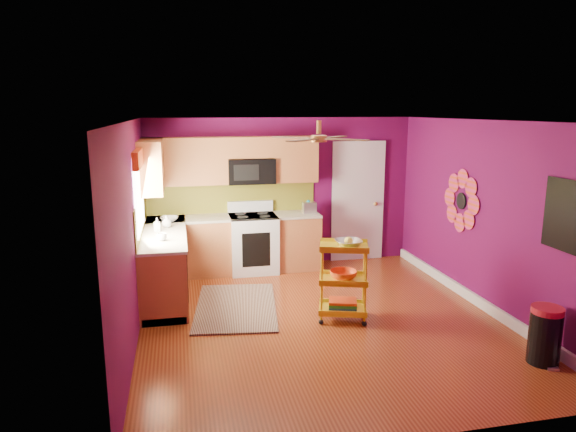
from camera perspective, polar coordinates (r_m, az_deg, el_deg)
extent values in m
plane|color=maroon|center=(6.71, 3.66, -11.36)|extent=(5.00, 5.00, 0.00)
cube|color=#5B0A45|center=(8.71, -0.69, 2.65)|extent=(4.50, 0.04, 2.50)
cube|color=#5B0A45|center=(4.07, 13.57, -8.46)|extent=(4.50, 0.04, 2.50)
cube|color=#5B0A45|center=(6.11, -16.94, -1.83)|extent=(0.04, 5.00, 2.50)
cube|color=#5B0A45|center=(7.26, 21.16, -0.01)|extent=(0.04, 5.00, 2.50)
cube|color=silver|center=(6.17, 3.97, 10.51)|extent=(4.50, 5.00, 0.04)
cube|color=white|center=(7.56, 20.30, -8.81)|extent=(0.05, 4.90, 0.14)
cube|color=#9B532A|center=(7.60, -13.52, -5.24)|extent=(0.60, 2.30, 0.90)
cube|color=#9B532A|center=(8.46, -5.93, -3.23)|extent=(2.80, 0.60, 0.90)
cube|color=beige|center=(7.48, -13.69, -1.80)|extent=(0.63, 2.30, 0.04)
cube|color=beige|center=(8.35, -6.00, -0.12)|extent=(2.80, 0.63, 0.04)
cube|color=black|center=(7.73, -13.37, -8.08)|extent=(0.54, 2.30, 0.10)
cube|color=black|center=(8.57, -5.87, -5.82)|extent=(2.80, 0.54, 0.10)
cube|color=white|center=(8.46, -3.89, -3.12)|extent=(0.76, 0.66, 0.92)
cube|color=black|center=(8.36, -3.93, -0.04)|extent=(0.76, 0.62, 0.03)
cube|color=white|center=(8.61, -4.21, 1.09)|extent=(0.76, 0.06, 0.18)
cube|color=black|center=(8.16, -3.56, -3.76)|extent=(0.45, 0.02, 0.55)
cube|color=#9B532A|center=(8.30, -11.34, 5.97)|extent=(1.32, 0.33, 0.75)
cube|color=#9B532A|center=(8.52, 0.78, 6.34)|extent=(0.72, 0.33, 0.75)
cube|color=#9B532A|center=(8.36, -4.20, 7.62)|extent=(0.76, 0.33, 0.34)
cube|color=#9B532A|center=(7.83, -14.92, 5.46)|extent=(0.33, 1.30, 0.75)
cube|color=black|center=(8.37, -4.13, 5.01)|extent=(0.76, 0.38, 0.40)
cube|color=brown|center=(8.58, -6.25, 2.07)|extent=(2.80, 0.01, 0.51)
cube|color=brown|center=(7.44, -16.02, 0.17)|extent=(0.01, 2.30, 0.51)
cube|color=white|center=(7.08, -16.26, 2.51)|extent=(0.03, 1.20, 1.00)
cube|color=#DE4213|center=(7.02, -16.23, 6.30)|extent=(0.08, 1.35, 0.22)
cube|color=white|center=(9.08, 7.72, 1.48)|extent=(0.85, 0.04, 2.05)
cube|color=white|center=(9.07, 7.77, 1.46)|extent=(0.95, 0.02, 2.15)
sphere|color=#BF8C3F|center=(9.15, 9.72, 1.34)|extent=(0.07, 0.07, 0.07)
cylinder|color=black|center=(7.73, 18.68, 1.60)|extent=(0.01, 0.24, 0.24)
cube|color=teal|center=(6.09, 28.35, 0.10)|extent=(0.03, 0.52, 0.72)
cube|color=black|center=(6.08, 28.24, 0.10)|extent=(0.01, 0.56, 0.76)
cylinder|color=#BF8C3F|center=(6.36, 3.46, 9.84)|extent=(0.06, 0.06, 0.16)
cylinder|color=#BF8C3F|center=(6.37, 3.44, 8.58)|extent=(0.20, 0.20, 0.08)
cube|color=#4C2D19|center=(6.70, 5.06, 8.71)|extent=(0.47, 0.47, 0.01)
cube|color=#4C2D19|center=(6.56, 0.52, 8.69)|extent=(0.47, 0.47, 0.01)
cube|color=#4C2D19|center=(6.04, 1.64, 8.42)|extent=(0.47, 0.47, 0.01)
cube|color=#4C2D19|center=(6.19, 6.54, 8.43)|extent=(0.47, 0.47, 0.01)
cube|color=black|center=(7.09, -5.79, -9.99)|extent=(1.28, 1.85, 0.02)
cylinder|color=yellow|center=(6.37, 3.75, -7.73)|extent=(0.03, 0.03, 0.93)
cylinder|color=yellow|center=(6.38, 8.60, -7.81)|extent=(0.03, 0.03, 0.93)
cylinder|color=yellow|center=(6.72, 3.84, -6.67)|extent=(0.03, 0.03, 0.93)
cylinder|color=yellow|center=(6.73, 8.43, -6.75)|extent=(0.03, 0.03, 0.93)
sphere|color=black|center=(6.55, 3.69, -11.65)|extent=(0.07, 0.07, 0.07)
sphere|color=black|center=(6.56, 8.47, -11.72)|extent=(0.07, 0.07, 0.07)
sphere|color=black|center=(6.89, 3.78, -10.43)|extent=(0.07, 0.07, 0.07)
sphere|color=black|center=(6.90, 8.31, -10.49)|extent=(0.07, 0.07, 0.07)
cube|color=yellow|center=(6.42, 6.24, -3.49)|extent=(0.70, 0.60, 0.03)
cube|color=yellow|center=(6.54, 6.16, -7.09)|extent=(0.70, 0.60, 0.03)
cube|color=yellow|center=(6.68, 6.08, -10.29)|extent=(0.70, 0.60, 0.03)
imported|color=beige|center=(6.40, 6.74, -3.01)|extent=(0.41, 0.41, 0.08)
sphere|color=yellow|center=(6.40, 6.75, -2.79)|extent=(0.11, 0.11, 0.11)
imported|color=#DE4213|center=(6.52, 6.17, -6.51)|extent=(0.43, 0.43, 0.11)
cube|color=navy|center=(6.67, 6.09, -9.98)|extent=(0.41, 0.35, 0.04)
cube|color=#267233|center=(6.65, 6.10, -9.66)|extent=(0.41, 0.35, 0.04)
cube|color=#DE4213|center=(6.64, 6.11, -9.37)|extent=(0.41, 0.35, 0.03)
cylinder|color=black|center=(6.16, 26.62, -12.03)|extent=(0.42, 0.42, 0.56)
cylinder|color=#A61725|center=(6.04, 26.89, -9.31)|extent=(0.33, 0.33, 0.07)
cube|color=beige|center=(6.15, 27.35, -14.83)|extent=(0.12, 0.09, 0.03)
cylinder|color=teal|center=(8.58, 2.27, 0.94)|extent=(0.18, 0.18, 0.16)
sphere|color=teal|center=(8.56, 2.27, 1.60)|extent=(0.06, 0.06, 0.06)
cube|color=beige|center=(8.53, 2.38, 0.94)|extent=(0.22, 0.15, 0.18)
imported|color=#EA3F72|center=(7.47, -14.34, -0.92)|extent=(0.09, 0.09, 0.20)
imported|color=white|center=(7.67, -13.36, -0.61)|extent=(0.14, 0.14, 0.18)
imported|color=white|center=(8.12, -13.04, -0.32)|extent=(0.27, 0.27, 0.07)
imported|color=white|center=(6.94, -13.83, -2.28)|extent=(0.12, 0.12, 0.10)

